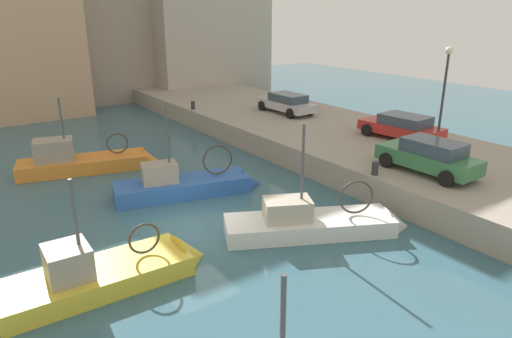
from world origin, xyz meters
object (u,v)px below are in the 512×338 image
at_px(parked_car_silver, 286,103).
at_px(quay_streetlamp, 445,81).
at_px(mooring_bollard_south, 375,168).
at_px(fishing_boat_blue, 190,191).
at_px(parked_car_green, 429,156).
at_px(mooring_bollard_mid, 193,105).
at_px(fishing_boat_orange, 89,167).
at_px(fishing_boat_white, 319,230).
at_px(fishing_boat_yellow, 113,279).
at_px(parked_car_red, 402,126).

relative_size(parked_car_silver, quay_streetlamp, 0.91).
xyz_separation_m(parked_car_silver, mooring_bollard_south, (-4.48, -11.46, -0.39)).
relative_size(mooring_bollard_south, quay_streetlamp, 0.11).
bearing_deg(parked_car_silver, fishing_boat_blue, -148.87).
xyz_separation_m(parked_car_green, quay_streetlamp, (3.68, 2.09, 2.53)).
bearing_deg(mooring_bollard_mid, fishing_boat_orange, -149.22).
bearing_deg(quay_streetlamp, parked_car_green, -150.45).
xyz_separation_m(parked_car_green, mooring_bollard_mid, (-1.97, 17.10, -0.45)).
height_order(mooring_bollard_mid, quay_streetlamp, quay_streetlamp).
bearing_deg(fishing_boat_orange, parked_car_green, -48.65).
distance_m(fishing_boat_white, mooring_bollard_south, 4.12).
bearing_deg(fishing_boat_yellow, quay_streetlamp, 2.52).
height_order(fishing_boat_blue, mooring_bollard_south, fishing_boat_blue).
relative_size(fishing_boat_yellow, parked_car_red, 1.39).
relative_size(fishing_boat_blue, parked_car_green, 1.59).
xyz_separation_m(fishing_boat_blue, mooring_bollard_south, (5.88, -5.20, 1.36)).
bearing_deg(fishing_boat_white, fishing_boat_orange, 112.19).
distance_m(fishing_boat_blue, mooring_bollard_mid, 12.37).
distance_m(fishing_boat_blue, quay_streetlamp, 13.02).
bearing_deg(fishing_boat_yellow, fishing_boat_white, -8.60).
height_order(fishing_boat_orange, parked_car_silver, fishing_boat_orange).
height_order(fishing_boat_white, mooring_bollard_south, fishing_boat_white).
distance_m(fishing_boat_orange, mooring_bollard_mid, 10.07).
height_order(fishing_boat_white, parked_car_red, fishing_boat_white).
xyz_separation_m(fishing_boat_white, parked_car_red, (9.22, 3.81, 1.76)).
relative_size(parked_car_red, mooring_bollard_south, 7.99).
bearing_deg(fishing_boat_orange, parked_car_silver, 2.48).
relative_size(fishing_boat_yellow, fishing_boat_blue, 0.91).
height_order(fishing_boat_blue, parked_car_silver, fishing_boat_blue).
relative_size(parked_car_green, quay_streetlamp, 0.88).
xyz_separation_m(fishing_boat_white, mooring_bollard_mid, (3.80, 16.84, 1.36)).
relative_size(fishing_boat_white, parked_car_silver, 1.55).
bearing_deg(fishing_boat_orange, fishing_boat_yellow, -102.78).
bearing_deg(fishing_boat_yellow, parked_car_green, -5.95).
relative_size(mooring_bollard_mid, quay_streetlamp, 0.11).
distance_m(fishing_boat_yellow, parked_car_silver, 19.18).
relative_size(fishing_boat_yellow, quay_streetlamp, 1.27).
distance_m(fishing_boat_orange, parked_car_green, 16.07).
relative_size(fishing_boat_yellow, parked_car_green, 1.45).
xyz_separation_m(parked_car_silver, parked_car_red, (0.94, -8.48, 0.00)).
height_order(fishing_boat_white, quay_streetlamp, quay_streetlamp).
height_order(fishing_boat_orange, mooring_bollard_mid, fishing_boat_orange).
xyz_separation_m(fishing_boat_blue, parked_car_green, (7.85, -6.30, 1.81)).
relative_size(fishing_boat_orange, quay_streetlamp, 1.47).
xyz_separation_m(fishing_boat_orange, parked_car_silver, (13.06, 0.57, 1.69)).
xyz_separation_m(fishing_boat_white, mooring_bollard_south, (3.80, 0.84, 1.36)).
bearing_deg(parked_car_green, fishing_boat_yellow, 174.05).
height_order(fishing_boat_yellow, fishing_boat_orange, fishing_boat_orange).
relative_size(fishing_boat_orange, mooring_bollard_south, 12.91).
xyz_separation_m(fishing_boat_blue, parked_car_red, (11.30, -2.22, 1.75)).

